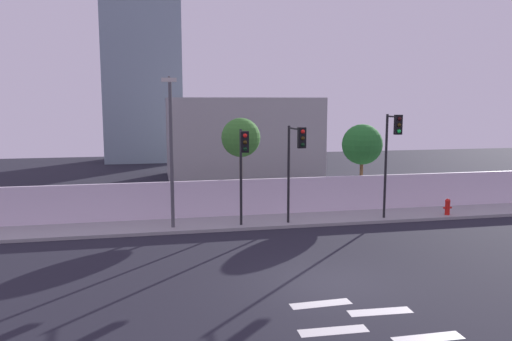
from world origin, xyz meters
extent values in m
plane|color=black|center=(0.00, 0.00, 0.00)|extent=(80.00, 80.00, 0.00)
cube|color=#959595|center=(0.00, 8.20, 0.07)|extent=(36.00, 2.40, 0.15)
cube|color=silver|center=(0.00, 9.49, 1.05)|extent=(36.00, 0.18, 1.80)
cube|color=silver|center=(1.15, -4.10, 0.00)|extent=(1.80, 0.44, 0.01)
cube|color=silver|center=(-1.00, -3.25, 0.00)|extent=(1.81, 0.48, 0.01)
cube|color=silver|center=(0.68, -2.40, 0.00)|extent=(1.82, 0.52, 0.01)
cube|color=silver|center=(-0.75, -1.55, 0.00)|extent=(1.82, 0.51, 0.01)
cylinder|color=black|center=(-1.47, 7.55, 2.35)|extent=(0.12, 0.12, 4.40)
cylinder|color=black|center=(-1.52, 6.80, 4.45)|extent=(0.18, 1.50, 0.08)
cube|color=black|center=(-1.57, 6.05, 4.10)|extent=(0.35, 0.22, 0.90)
sphere|color=red|center=(-1.57, 5.93, 4.37)|extent=(0.18, 0.18, 0.18)
sphere|color=#33260A|center=(-1.57, 5.93, 4.09)|extent=(0.18, 0.18, 0.18)
sphere|color=black|center=(-1.57, 5.93, 3.81)|extent=(0.18, 0.18, 0.18)
cylinder|color=black|center=(5.62, 7.55, 2.67)|extent=(0.12, 0.12, 5.04)
cylinder|color=black|center=(5.61, 6.97, 5.09)|extent=(0.11, 1.16, 0.08)
cube|color=black|center=(5.59, 6.39, 4.74)|extent=(0.35, 0.21, 0.90)
sphere|color=black|center=(5.59, 6.27, 5.01)|extent=(0.18, 0.18, 0.18)
sphere|color=#33260A|center=(5.59, 6.27, 4.73)|extent=(0.18, 0.18, 0.18)
sphere|color=#19F24C|center=(5.59, 6.27, 4.45)|extent=(0.18, 0.18, 0.18)
cylinder|color=black|center=(0.77, 7.55, 2.42)|extent=(0.12, 0.12, 4.54)
cylinder|color=black|center=(0.84, 6.78, 4.59)|extent=(0.22, 1.56, 0.08)
cube|color=black|center=(0.92, 6.00, 4.24)|extent=(0.36, 0.23, 0.90)
sphere|color=red|center=(0.93, 5.88, 4.51)|extent=(0.18, 0.18, 0.18)
sphere|color=#33260A|center=(0.93, 5.88, 4.23)|extent=(0.18, 0.18, 0.18)
sphere|color=black|center=(0.93, 5.88, 3.95)|extent=(0.18, 0.18, 0.18)
cylinder|color=#4C4C51|center=(-4.56, 7.75, 3.47)|extent=(0.16, 0.16, 6.64)
cylinder|color=#4C4C51|center=(-4.61, 6.79, 6.74)|extent=(0.20, 1.92, 0.10)
cube|color=beige|center=(-4.66, 5.83, 6.64)|extent=(0.61, 0.27, 0.16)
cylinder|color=red|center=(9.00, 7.46, 0.48)|extent=(0.24, 0.24, 0.65)
sphere|color=red|center=(9.00, 7.46, 0.84)|extent=(0.26, 0.26, 0.26)
cylinder|color=red|center=(8.83, 7.46, 0.51)|extent=(0.10, 0.09, 0.09)
cylinder|color=red|center=(9.17, 7.46, 0.51)|extent=(0.10, 0.09, 0.09)
cylinder|color=brown|center=(-0.90, 10.80, 1.69)|extent=(0.15, 0.15, 3.38)
sphere|color=#3A7C2D|center=(-0.90, 10.80, 3.94)|extent=(2.02, 2.02, 2.02)
cylinder|color=brown|center=(5.80, 10.80, 1.43)|extent=(0.18, 0.18, 2.86)
sphere|color=#27762C|center=(5.80, 10.80, 3.46)|extent=(2.20, 2.20, 2.20)
cube|color=#949494|center=(1.51, 23.49, 3.03)|extent=(11.51, 6.00, 6.05)
cube|color=gray|center=(-6.09, 35.49, 13.99)|extent=(7.27, 5.00, 27.98)
camera|label=1|loc=(-5.39, -14.69, 5.80)|focal=35.26mm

